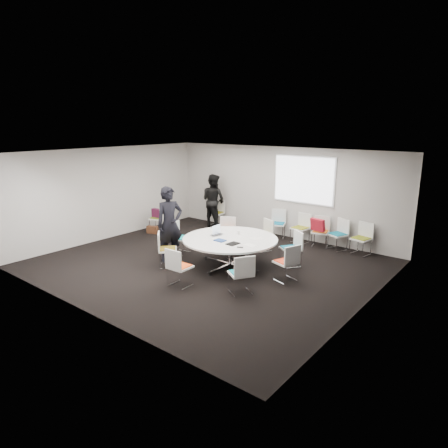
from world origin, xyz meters
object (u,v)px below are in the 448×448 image
Objects in this scene: chair_back_b at (300,234)px; person_main at (170,224)px; chair_ring_e at (181,244)px; chair_ring_d at (226,239)px; laptop at (218,235)px; chair_ring_a at (286,269)px; chair_back_c at (320,237)px; person_back at (213,201)px; chair_person_back at (216,218)px; cup at (239,233)px; chair_back_e at (361,245)px; chair_ring_g at (180,274)px; conference_table at (230,245)px; maroon_bag at (157,213)px; chair_spare_left at (158,223)px; brown_bag at (152,230)px; chair_back_a at (277,229)px; chair_back_d at (337,240)px; chair_ring_b at (291,255)px; chair_ring_c at (263,241)px; chair_ring_h at (241,281)px; chair_ring_f at (167,256)px.

person_main reaches higher than chair_back_b.
chair_back_b is at bearing 135.47° from chair_ring_e.
laptop is (0.63, -1.15, 0.47)m from chair_ring_d.
chair_ring_a is 2.95m from chair_back_c.
person_back is at bearing -66.54° from chair_ring_d.
chair_back_b is at bearing 41.29° from chair_ring_a.
chair_ring_a is at bearing 138.62° from chair_person_back.
cup is (2.85, -2.54, 0.50)m from chair_person_back.
chair_back_b is 9.78× the size of cup.
chair_ring_e is at bearing 103.82° from chair_person_back.
chair_ring_g is at bearing 75.67° from chair_back_e.
maroon_bag reaches higher than conference_table.
chair_spare_left is 0.45× the size of person_main.
brown_bag is at bearing 78.17° from person_main.
chair_back_a is at bearing 171.79° from chair_person_back.
chair_ring_a is 2.93m from chair_back_d.
person_main is 2.92m from brown_bag.
chair_ring_b is 1.37m from chair_ring_c.
maroon_bag is 1.11× the size of brown_bag.
conference_table is 5.90× the size of maroon_bag.
maroon_bag is (-2.43, 1.76, -0.35)m from person_main.
chair_spare_left is 3.07m from person_main.
chair_back_d is 1.00× the size of chair_person_back.
conference_table reaches higher than brown_bag.
chair_person_back is (-2.81, 4.65, 0.00)m from chair_ring_g.
chair_spare_left is (-4.31, -1.78, 0.00)m from chair_back_b.
chair_back_c is (1.13, 4.62, 0.00)m from chair_ring_g.
maroon_bag is at bearing 163.80° from conference_table.
chair_person_back is 3.92m from laptop.
chair_ring_b reaches higher than maroon_bag.
chair_ring_b is 0.48× the size of person_back.
chair_ring_d is at bearing 76.11° from chair_ring_h.
conference_table is 2.68× the size of chair_ring_f.
laptop is at bearing 109.99° from chair_ring_a.
person_main is (-3.05, -3.57, 0.70)m from chair_back_d.
person_main is (-1.08, -3.57, 0.70)m from chair_back_a.
chair_ring_b is 1.44m from cup.
chair_spare_left is at bearing 97.87° from chair_ring_h.
chair_back_a reaches higher than cup.
chair_ring_d is 1.00× the size of chair_back_e.
chair_back_d reaches higher than brown_bag.
chair_ring_a is at bearing -78.76° from laptop.
chair_back_e is 3.98m from laptop.
chair_ring_a is 2.40m from chair_ring_g.
cup is at bearing -27.38° from laptop.
person_back reaches higher than chair_ring_b.
chair_back_a is (-2.01, 2.93, 0.00)m from chair_ring_a.
chair_ring_b is at bearing 158.03° from person_back.
chair_ring_d is 1.00× the size of chair_back_c.
chair_back_e is 3.44m from cup.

